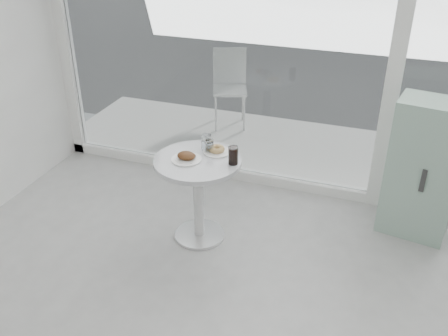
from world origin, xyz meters
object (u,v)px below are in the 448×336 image
at_px(mint_cabinet, 423,169).
at_px(water_tumbler_a, 206,143).
at_px(plate_donut, 217,150).
at_px(cola_glass, 233,156).
at_px(main_table, 198,183).
at_px(water_tumbler_b, 210,147).
at_px(patio_chair, 230,83).
at_px(plate_fritter, 187,157).

relative_size(mint_cabinet, water_tumbler_a, 9.19).
xyz_separation_m(plate_donut, cola_glass, (0.19, -0.14, 0.05)).
height_order(main_table, water_tumbler_b, water_tumbler_b).
xyz_separation_m(main_table, patio_chair, (-0.52, 2.33, 0.04)).
xyz_separation_m(patio_chair, water_tumbler_b, (0.57, -2.19, 0.23)).
height_order(plate_fritter, water_tumbler_a, water_tumbler_a).
bearing_deg(water_tumbler_a, cola_glass, -29.39).
distance_m(main_table, mint_cabinet, 1.91).
relative_size(water_tumbler_a, water_tumbler_b, 1.16).
bearing_deg(water_tumbler_b, mint_cabinet, 19.01).
bearing_deg(cola_glass, patio_chair, 109.45).
bearing_deg(main_table, mint_cabinet, 22.67).
bearing_deg(main_table, plate_fritter, -152.36).
height_order(patio_chair, plate_donut, patio_chair).
xyz_separation_m(water_tumbler_b, cola_glass, (0.25, -0.12, 0.02)).
distance_m(mint_cabinet, cola_glass, 1.64).
xyz_separation_m(water_tumbler_a, water_tumbler_b, (0.05, -0.05, -0.01)).
bearing_deg(plate_donut, patio_chair, 106.06).
height_order(mint_cabinet, plate_fritter, mint_cabinet).
distance_m(main_table, patio_chair, 2.39).
bearing_deg(main_table, water_tumbler_b, 70.72).
xyz_separation_m(main_table, water_tumbler_b, (0.05, 0.15, 0.27)).
bearing_deg(plate_fritter, patio_chair, 100.54).
height_order(main_table, plate_fritter, plate_fritter).
xyz_separation_m(patio_chair, cola_glass, (0.81, -2.31, 0.25)).
xyz_separation_m(plate_fritter, water_tumbler_a, (0.08, 0.23, 0.03)).
bearing_deg(patio_chair, cola_glass, -90.62).
height_order(plate_fritter, water_tumbler_b, water_tumbler_b).
xyz_separation_m(plate_fritter, plate_donut, (0.18, 0.21, -0.01)).
bearing_deg(water_tumbler_b, patio_chair, 104.57).
distance_m(patio_chair, cola_glass, 2.46).
relative_size(main_table, plate_fritter, 3.10).
height_order(main_table, mint_cabinet, mint_cabinet).
distance_m(mint_cabinet, plate_fritter, 2.00).
distance_m(plate_donut, water_tumbler_a, 0.11).
relative_size(mint_cabinet, patio_chair, 1.29).
bearing_deg(plate_fritter, cola_glass, 10.18).
height_order(plate_fritter, plate_donut, plate_fritter).
relative_size(main_table, cola_glass, 5.12).
relative_size(plate_fritter, water_tumbler_a, 1.85).
relative_size(water_tumbler_a, cola_glass, 0.89).
distance_m(main_table, plate_donut, 0.31).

